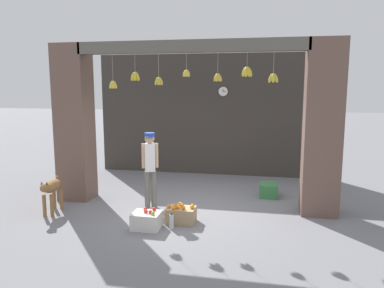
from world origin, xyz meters
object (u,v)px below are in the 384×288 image
object	(u,v)px
shopkeeper	(150,164)
fruit_crate_oranges	(181,215)
produce_box_green	(269,190)
wall_clock	(223,91)
fruit_crate_apples	(147,220)
water_bottle	(172,222)
dog	(51,189)

from	to	relation	value
shopkeeper	fruit_crate_oranges	world-z (taller)	shopkeeper
produce_box_green	wall_clock	world-z (taller)	wall_clock
fruit_crate_oranges	fruit_crate_apples	distance (m)	0.67
shopkeeper	fruit_crate_apples	distance (m)	1.41
fruit_crate_oranges	wall_clock	bearing A→B (deg)	85.48
fruit_crate_apples	produce_box_green	xyz separation A→B (m)	(2.13, 2.36, 0.00)
produce_box_green	water_bottle	world-z (taller)	produce_box_green
fruit_crate_oranges	wall_clock	world-z (taller)	wall_clock
dog	shopkeeper	xyz separation A→B (m)	(1.81, 0.74, 0.41)
fruit_crate_oranges	produce_box_green	distance (m)	2.53
water_bottle	fruit_crate_oranges	bearing A→B (deg)	75.79
shopkeeper	wall_clock	bearing A→B (deg)	-131.32
dog	fruit_crate_apples	bearing A→B (deg)	70.04
dog	water_bottle	world-z (taller)	dog
produce_box_green	wall_clock	size ratio (longest dim) A/B	1.53
dog	produce_box_green	size ratio (longest dim) A/B	2.15
shopkeeper	produce_box_green	size ratio (longest dim) A/B	3.78
produce_box_green	fruit_crate_apples	bearing A→B (deg)	-132.07
fruit_crate_apples	produce_box_green	size ratio (longest dim) A/B	1.19
fruit_crate_oranges	produce_box_green	size ratio (longest dim) A/B	1.29
dog	water_bottle	size ratio (longest dim) A/B	3.02
fruit_crate_oranges	produce_box_green	bearing A→B (deg)	50.57
dog	fruit_crate_apples	size ratio (longest dim) A/B	1.81
shopkeeper	fruit_crate_oranges	distance (m)	1.34
wall_clock	water_bottle	bearing A→B (deg)	-95.34
wall_clock	produce_box_green	bearing A→B (deg)	-56.38
shopkeeper	fruit_crate_oranges	bearing A→B (deg)	116.20
fruit_crate_apples	dog	bearing A→B (deg)	168.83
shopkeeper	produce_box_green	world-z (taller)	shopkeeper
fruit_crate_apples	water_bottle	distance (m)	0.44
water_bottle	wall_clock	distance (m)	4.81
fruit_crate_oranges	fruit_crate_apples	world-z (taller)	fruit_crate_apples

